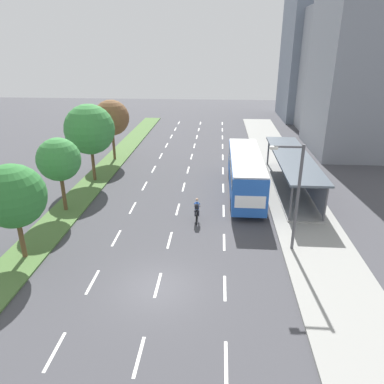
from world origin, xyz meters
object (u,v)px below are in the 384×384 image
at_px(median_tree_fourth, 111,118).
at_px(median_tree_second, 59,160).
at_px(cyclist, 197,211).
at_px(median_tree_third, 90,129).
at_px(bus, 245,170).
at_px(bus_shelter, 295,169).
at_px(median_tree_nearest, 13,196).
at_px(streetlight, 295,191).

bearing_deg(median_tree_fourth, median_tree_second, -90.65).
bearing_deg(cyclist, median_tree_fourth, 124.96).
bearing_deg(median_tree_second, median_tree_third, 89.23).
xyz_separation_m(bus, median_tree_fourth, (-13.51, 8.58, 2.53)).
relative_size(bus, median_tree_third, 1.64).
bearing_deg(bus, cyclist, -123.84).
height_order(bus_shelter, bus, bus).
xyz_separation_m(bus_shelter, median_tree_nearest, (-17.74, -12.21, 2.09)).
xyz_separation_m(median_tree_nearest, median_tree_second, (-0.20, 6.55, 0.09)).
bearing_deg(bus_shelter, median_tree_fourth, 157.31).
relative_size(bus, median_tree_second, 2.05).
height_order(bus, median_tree_second, median_tree_second).
relative_size(median_tree_third, streetlight, 1.06).
xyz_separation_m(median_tree_third, median_tree_fourth, (0.06, 6.55, -0.20)).
bearing_deg(bus, median_tree_nearest, -140.55).
bearing_deg(bus, median_tree_second, -161.68).
bearing_deg(streetlight, median_tree_second, 164.07).
bearing_deg(streetlight, bus, 103.49).
relative_size(bus, streetlight, 1.74).
xyz_separation_m(bus_shelter, median_tree_third, (-17.85, 0.89, 2.94)).
height_order(bus_shelter, median_tree_fourth, median_tree_fourth).
height_order(cyclist, median_tree_third, median_tree_third).
xyz_separation_m(cyclist, median_tree_fourth, (-9.83, 14.06, 3.81)).
height_order(median_tree_second, median_tree_fourth, median_tree_fourth).
height_order(median_tree_third, streetlight, median_tree_third).
bearing_deg(median_tree_nearest, bus, 39.45).
height_order(bus_shelter, streetlight, streetlight).
bearing_deg(streetlight, bus_shelter, 78.28).
bearing_deg(median_tree_second, bus_shelter, 17.52).
bearing_deg(streetlight, median_tree_nearest, -172.59).
xyz_separation_m(cyclist, median_tree_third, (-9.89, 7.51, 4.01)).
bearing_deg(bus, streetlight, -76.51).
distance_m(median_tree_third, median_tree_fourth, 6.55).
bearing_deg(median_tree_nearest, streetlight, 7.41).
distance_m(bus, median_tree_fourth, 16.20).
distance_m(median_tree_second, median_tree_third, 6.59).
height_order(bus, median_tree_third, median_tree_third).
bearing_deg(bus_shelter, median_tree_nearest, -145.45).
distance_m(cyclist, median_tree_fourth, 17.58).
xyz_separation_m(bus_shelter, median_tree_second, (-17.94, -5.66, 2.18)).
relative_size(median_tree_second, streetlight, 0.85).
xyz_separation_m(cyclist, median_tree_nearest, (-9.78, -5.59, 3.17)).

